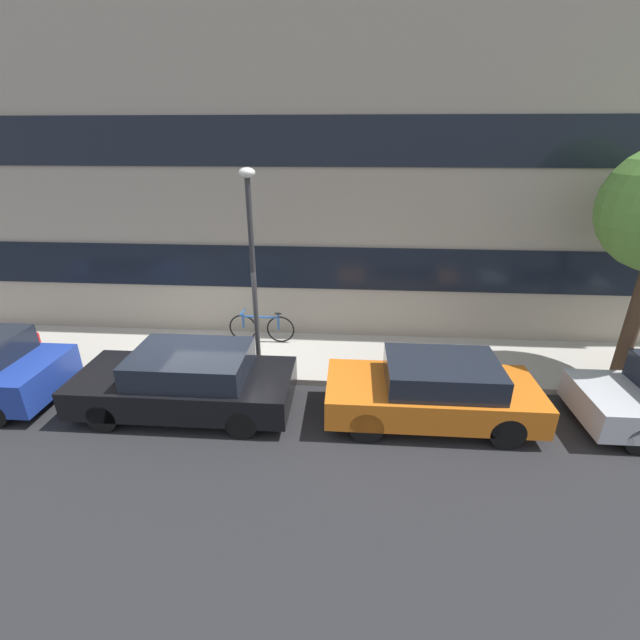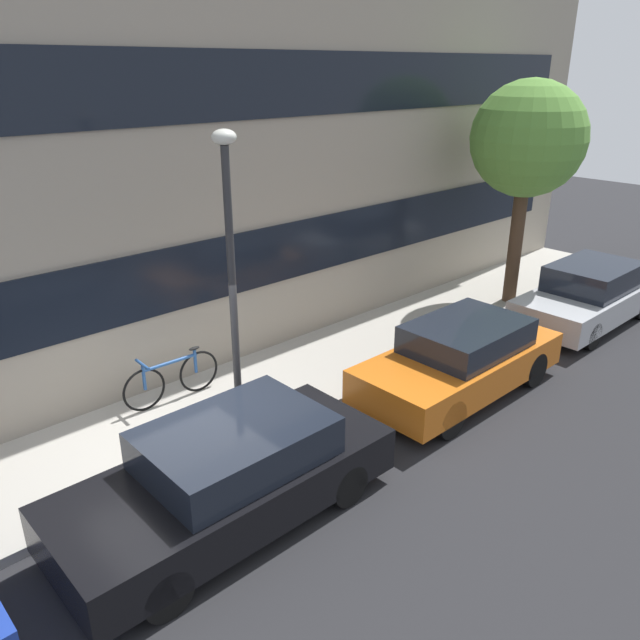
{
  "view_description": "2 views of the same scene",
  "coord_description": "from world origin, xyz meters",
  "px_view_note": "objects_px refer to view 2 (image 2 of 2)",
  "views": [
    {
      "loc": [
        3.08,
        -8.12,
        5.1
      ],
      "look_at": [
        2.47,
        0.32,
        1.46
      ],
      "focal_mm": 24.0,
      "sensor_mm": 36.0,
      "label": 1
    },
    {
      "loc": [
        -3.56,
        -6.47,
        5.3
      ],
      "look_at": [
        2.7,
        0.31,
        1.52
      ],
      "focal_mm": 35.0,
      "sensor_mm": 36.0,
      "label": 2
    }
  ],
  "objects_px": {
    "parked_car_orange": "(461,359)",
    "parked_car_silver": "(588,295)",
    "parked_car_black": "(229,475)",
    "street_tree": "(528,141)",
    "lamp_post": "(231,258)",
    "bicycle": "(172,378)"
  },
  "relations": [
    {
      "from": "parked_car_black",
      "to": "lamp_post",
      "type": "xyz_separation_m",
      "value": [
        1.14,
        1.38,
        2.23
      ]
    },
    {
      "from": "parked_car_silver",
      "to": "lamp_post",
      "type": "height_order",
      "value": "lamp_post"
    },
    {
      "from": "parked_car_orange",
      "to": "parked_car_silver",
      "type": "distance_m",
      "value": 4.7
    },
    {
      "from": "street_tree",
      "to": "parked_car_silver",
      "type": "bearing_deg",
      "value": -80.09
    },
    {
      "from": "parked_car_black",
      "to": "parked_car_silver",
      "type": "bearing_deg",
      "value": -180.0
    },
    {
      "from": "parked_car_orange",
      "to": "lamp_post",
      "type": "height_order",
      "value": "lamp_post"
    },
    {
      "from": "bicycle",
      "to": "parked_car_orange",
      "type": "bearing_deg",
      "value": 145.05
    },
    {
      "from": "parked_car_black",
      "to": "parked_car_silver",
      "type": "height_order",
      "value": "parked_car_silver"
    },
    {
      "from": "parked_car_silver",
      "to": "lamp_post",
      "type": "distance_m",
      "value": 8.75
    },
    {
      "from": "parked_car_silver",
      "to": "lamp_post",
      "type": "bearing_deg",
      "value": -9.36
    },
    {
      "from": "parked_car_orange",
      "to": "parked_car_silver",
      "type": "height_order",
      "value": "parked_car_silver"
    },
    {
      "from": "parked_car_silver",
      "to": "lamp_post",
      "type": "xyz_separation_m",
      "value": [
        -8.35,
        1.38,
        2.23
      ]
    },
    {
      "from": "parked_car_orange",
      "to": "parked_car_silver",
      "type": "bearing_deg",
      "value": 180.0
    },
    {
      "from": "parked_car_silver",
      "to": "parked_car_black",
      "type": "bearing_deg",
      "value": 0.0
    },
    {
      "from": "street_tree",
      "to": "parked_car_black",
      "type": "bearing_deg",
      "value": -169.44
    },
    {
      "from": "lamp_post",
      "to": "street_tree",
      "type": "bearing_deg",
      "value": 2.4
    },
    {
      "from": "parked_car_black",
      "to": "parked_car_silver",
      "type": "xyz_separation_m",
      "value": [
        9.5,
        -0.0,
        0.0
      ]
    },
    {
      "from": "bicycle",
      "to": "lamp_post",
      "type": "bearing_deg",
      "value": 100.8
    },
    {
      "from": "parked_car_black",
      "to": "parked_car_orange",
      "type": "relative_size",
      "value": 1.07
    },
    {
      "from": "bicycle",
      "to": "lamp_post",
      "type": "relative_size",
      "value": 0.39
    },
    {
      "from": "parked_car_orange",
      "to": "parked_car_silver",
      "type": "relative_size",
      "value": 1.02
    },
    {
      "from": "parked_car_black",
      "to": "bicycle",
      "type": "relative_size",
      "value": 2.46
    }
  ]
}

